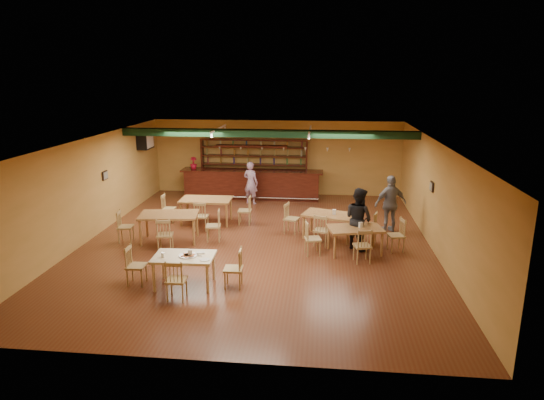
# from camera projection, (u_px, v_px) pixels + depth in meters

# --- Properties ---
(floor) EXTENTS (12.00, 12.00, 0.00)m
(floor) POSITION_uv_depth(u_px,v_px,m) (257.00, 243.00, 14.00)
(floor) COLOR brown
(floor) RESTS_ON ground
(ceiling_beam) EXTENTS (10.00, 0.30, 0.25)m
(ceiling_beam) POSITION_uv_depth(u_px,v_px,m) (268.00, 133.00, 15.95)
(ceiling_beam) COLOR black
(ceiling_beam) RESTS_ON ceiling
(track_rail_left) EXTENTS (0.05, 2.50, 0.05)m
(track_rail_left) POSITION_uv_depth(u_px,v_px,m) (219.00, 129.00, 16.69)
(track_rail_left) COLOR white
(track_rail_left) RESTS_ON ceiling
(track_rail_right) EXTENTS (0.05, 2.50, 0.05)m
(track_rail_right) POSITION_uv_depth(u_px,v_px,m) (310.00, 130.00, 16.37)
(track_rail_right) COLOR white
(track_rail_right) RESTS_ON ceiling
(ac_unit) EXTENTS (0.34, 0.70, 0.48)m
(ac_unit) POSITION_uv_depth(u_px,v_px,m) (145.00, 141.00, 17.92)
(ac_unit) COLOR white
(ac_unit) RESTS_ON wall_left
(picture_left) EXTENTS (0.04, 0.34, 0.28)m
(picture_left) POSITION_uv_depth(u_px,v_px,m) (105.00, 175.00, 15.03)
(picture_left) COLOR black
(picture_left) RESTS_ON wall_left
(picture_right) EXTENTS (0.04, 0.34, 0.28)m
(picture_right) POSITION_uv_depth(u_px,v_px,m) (432.00, 187.00, 13.54)
(picture_right) COLOR black
(picture_right) RESTS_ON wall_right
(bar_counter) EXTENTS (5.59, 0.85, 1.13)m
(bar_counter) POSITION_uv_depth(u_px,v_px,m) (252.00, 184.00, 18.89)
(bar_counter) COLOR #330F0A
(bar_counter) RESTS_ON ground
(back_bar_hutch) EXTENTS (4.32, 0.40, 2.28)m
(back_bar_hutch) POSITION_uv_depth(u_px,v_px,m) (254.00, 167.00, 19.35)
(back_bar_hutch) COLOR #330F0A
(back_bar_hutch) RESTS_ON ground
(poinsettia) EXTENTS (0.35, 0.35, 0.48)m
(poinsettia) POSITION_uv_depth(u_px,v_px,m) (193.00, 163.00, 18.92)
(poinsettia) COLOR #B61029
(poinsettia) RESTS_ON bar_counter
(dining_table_a) EXTENTS (1.68, 1.03, 0.83)m
(dining_table_a) POSITION_uv_depth(u_px,v_px,m) (206.00, 211.00, 15.75)
(dining_table_a) COLOR brown
(dining_table_a) RESTS_ON ground
(dining_table_b) EXTENTS (1.71, 1.31, 0.76)m
(dining_table_b) POSITION_uv_depth(u_px,v_px,m) (329.00, 226.00, 14.32)
(dining_table_b) COLOR brown
(dining_table_b) RESTS_ON ground
(dining_table_c) EXTENTS (1.80, 1.23, 0.84)m
(dining_table_c) POSITION_uv_depth(u_px,v_px,m) (170.00, 228.00, 14.03)
(dining_table_c) COLOR brown
(dining_table_c) RESTS_ON ground
(dining_table_d) EXTENTS (1.62, 1.18, 0.73)m
(dining_table_d) POSITION_uv_depth(u_px,v_px,m) (355.00, 240.00, 13.13)
(dining_table_d) COLOR brown
(dining_table_d) RESTS_ON ground
(near_table) EXTENTS (1.42, 0.94, 0.74)m
(near_table) POSITION_uv_depth(u_px,v_px,m) (185.00, 271.00, 11.07)
(near_table) COLOR beige
(near_table) RESTS_ON ground
(pizza_tray) EXTENTS (0.45, 0.45, 0.01)m
(pizza_tray) POSITION_uv_depth(u_px,v_px,m) (188.00, 256.00, 10.97)
(pizza_tray) COLOR silver
(pizza_tray) RESTS_ON near_table
(parmesan_shaker) EXTENTS (0.08, 0.08, 0.11)m
(parmesan_shaker) POSITION_uv_depth(u_px,v_px,m) (163.00, 255.00, 10.87)
(parmesan_shaker) COLOR #EAE5C6
(parmesan_shaker) RESTS_ON near_table
(napkin_stack) EXTENTS (0.23, 0.19, 0.03)m
(napkin_stack) POSITION_uv_depth(u_px,v_px,m) (201.00, 253.00, 11.13)
(napkin_stack) COLOR white
(napkin_stack) RESTS_ON near_table
(pizza_server) EXTENTS (0.33, 0.19, 0.00)m
(pizza_server) POSITION_uv_depth(u_px,v_px,m) (195.00, 255.00, 11.00)
(pizza_server) COLOR silver
(pizza_server) RESTS_ON pizza_tray
(side_plate) EXTENTS (0.23, 0.23, 0.01)m
(side_plate) POSITION_uv_depth(u_px,v_px,m) (205.00, 260.00, 10.73)
(side_plate) COLOR white
(side_plate) RESTS_ON near_table
(patron_bar) EXTENTS (0.69, 0.58, 1.62)m
(patron_bar) POSITION_uv_depth(u_px,v_px,m) (251.00, 183.00, 18.03)
(patron_bar) COLOR #864AA1
(patron_bar) RESTS_ON ground
(patron_right_a) EXTENTS (1.07, 1.08, 1.76)m
(patron_right_a) POSITION_uv_depth(u_px,v_px,m) (358.00, 218.00, 13.34)
(patron_right_a) COLOR black
(patron_right_a) RESTS_ON ground
(patron_right_b) EXTENTS (1.14, 0.77, 1.79)m
(patron_right_b) POSITION_uv_depth(u_px,v_px,m) (391.00, 204.00, 14.79)
(patron_right_b) COLOR slate
(patron_right_b) RESTS_ON ground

